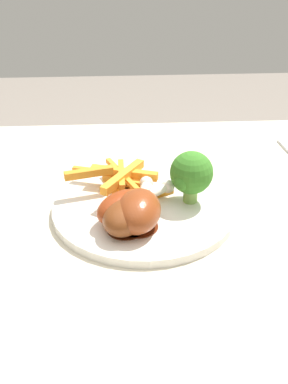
{
  "coord_description": "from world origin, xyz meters",
  "views": [
    {
      "loc": [
        -0.1,
        -0.59,
        1.12
      ],
      "look_at": [
        -0.07,
        0.01,
        0.77
      ],
      "focal_mm": 46.98,
      "sensor_mm": 36.0,
      "label": 1
    }
  ],
  "objects": [
    {
      "name": "chicken_drumstick_extra",
      "position": [
        -0.09,
        -0.05,
        0.77
      ],
      "size": [
        0.08,
        0.13,
        0.04
      ],
      "color": "#4F200D",
      "rests_on": "dinner_plate"
    },
    {
      "name": "dinner_plate",
      "position": [
        -0.07,
        0.01,
        0.74
      ],
      "size": [
        0.26,
        0.26,
        0.01
      ],
      "primitive_type": "cylinder",
      "color": "white",
      "rests_on": "dining_table"
    },
    {
      "name": "carrot_fries_pile",
      "position": [
        -0.1,
        0.05,
        0.77
      ],
      "size": [
        0.16,
        0.12,
        0.04
      ],
      "color": "orange",
      "rests_on": "dinner_plate"
    },
    {
      "name": "chicken_drumstick_far",
      "position": [
        -0.08,
        -0.04,
        0.77
      ],
      "size": [
        0.07,
        0.13,
        0.05
      ],
      "color": "#5C210E",
      "rests_on": "dinner_plate"
    },
    {
      "name": "broccoli_floret_front",
      "position": [
        -0.0,
        0.02,
        0.79
      ],
      "size": [
        0.06,
        0.06,
        0.08
      ],
      "color": "#82B451",
      "rests_on": "dinner_plate"
    },
    {
      "name": "chicken_drumstick_near",
      "position": [
        -0.09,
        -0.02,
        0.77
      ],
      "size": [
        0.12,
        0.11,
        0.04
      ],
      "color": "#621E0C",
      "rests_on": "dinner_plate"
    },
    {
      "name": "dining_table",
      "position": [
        0.0,
        0.0,
        0.6
      ],
      "size": [
        0.96,
        0.67,
        0.73
      ],
      "color": "beige",
      "rests_on": "ground_plane"
    }
  ]
}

